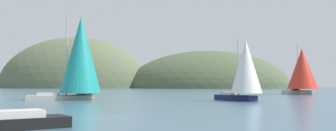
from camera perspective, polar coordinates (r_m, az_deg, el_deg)
The scene contains 7 objects.
ground_plane at distance 24.36m, azimuth -10.30°, elevation -7.98°, with size 360.00×360.00×0.00m, color #426075.
headland_left at distance 169.97m, azimuth -14.60°, elevation -3.42°, with size 69.49×44.00×45.67m, color #5B6647.
headland_center at distance 158.22m, azimuth 6.11°, elevation -3.55°, with size 70.66×44.00×32.35m, color #4C5B3D.
sailboat_scarlet_sail at distance 75.64m, azimuth 20.28°, elevation -0.64°, with size 7.21×9.90×9.89m.
sailboat_white_mainsail at distance 45.71m, azimuth 12.03°, elevation -0.50°, with size 6.60×7.19×7.83m.
sailboat_teal_sail at distance 49.56m, azimuth -13.71°, elevation 1.38°, with size 10.18×6.98×11.73m.
sailboat_orange_sail at distance 72.17m, azimuth -12.66°, elevation -1.19°, with size 4.96×7.70×8.16m.
Camera 1 is at (7.14, -23.18, 2.24)m, focal length 38.79 mm.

